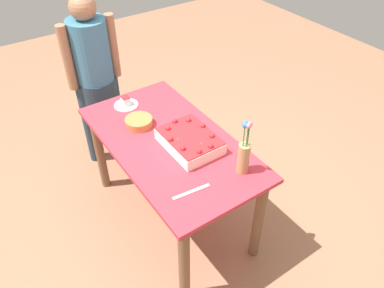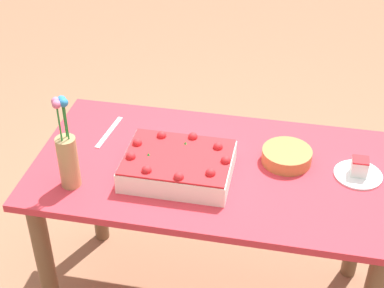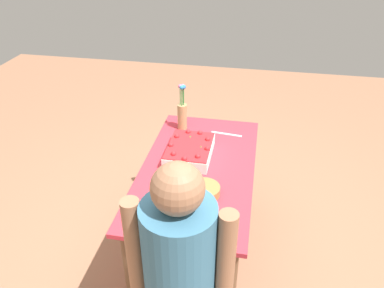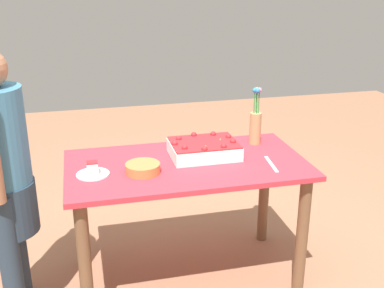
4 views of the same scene
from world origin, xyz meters
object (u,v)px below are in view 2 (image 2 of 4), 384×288
(cake_knife, at_px, (109,132))
(fruit_bowl, at_px, (287,156))
(flower_vase, at_px, (67,156))
(sheet_cake, at_px, (178,165))
(serving_plate_with_slice, at_px, (359,171))

(cake_knife, distance_m, fruit_bowl, 0.74)
(cake_knife, bearing_deg, flower_vase, 1.44)
(cake_knife, xyz_separation_m, fruit_bowl, (0.74, -0.06, 0.02))
(flower_vase, xyz_separation_m, fruit_bowl, (0.77, 0.30, -0.10))
(sheet_cake, bearing_deg, cake_knife, 147.28)
(sheet_cake, height_order, serving_plate_with_slice, sheet_cake)
(sheet_cake, distance_m, serving_plate_with_slice, 0.68)
(sheet_cake, xyz_separation_m, fruit_bowl, (0.39, 0.16, -0.02))
(sheet_cake, bearing_deg, serving_plate_with_slice, 11.07)
(flower_vase, bearing_deg, serving_plate_with_slice, 14.14)
(sheet_cake, bearing_deg, fruit_bowl, 22.74)
(cake_knife, bearing_deg, serving_plate_with_slice, 91.19)
(sheet_cake, xyz_separation_m, flower_vase, (-0.37, -0.13, 0.08))
(cake_knife, bearing_deg, sheet_cake, 63.62)
(serving_plate_with_slice, height_order, flower_vase, flower_vase)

